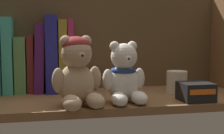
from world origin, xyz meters
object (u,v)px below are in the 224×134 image
object	(u,v)px
book_5	(40,58)
book_8	(69,55)
book_2	(9,55)
book_4	(31,64)
book_6	(51,54)
pillar_candle	(177,82)
small_product_box	(196,92)
teddy_bear_larger	(77,73)
teddy_bear_smaller	(124,77)
book_7	(62,56)
book_3	(21,65)

from	to	relation	value
book_5	book_8	world-z (taller)	book_8
book_2	book_5	xyz separation A→B (cm)	(8.83, 0.00, -0.86)
book_2	book_4	world-z (taller)	book_2
book_6	book_5	bearing A→B (deg)	180.00
book_4	book_8	distance (cm)	11.82
pillar_candle	small_product_box	xyz separation A→B (cm)	(0.55, -11.12, -0.89)
book_8	teddy_bear_larger	distance (cm)	22.98
teddy_bear_smaller	small_product_box	distance (cm)	19.15
book_5	pillar_candle	size ratio (longest dim) A/B	3.09
book_4	teddy_bear_larger	bearing A→B (deg)	-62.91
book_6	book_8	world-z (taller)	book_6
book_6	teddy_bear_smaller	size ratio (longest dim) A/B	1.46
book_2	book_6	bearing A→B (deg)	0.00
book_7	book_2	bearing A→B (deg)	180.00
teddy_bear_smaller	pillar_candle	distance (cm)	20.53
book_5	teddy_bear_smaller	bearing A→B (deg)	-45.04
book_5	book_8	distance (cm)	8.98
book_7	small_product_box	world-z (taller)	book_7
book_3	pillar_candle	xyz separation A→B (cm)	(44.56, -11.85, -4.90)
teddy_bear_larger	book_5	bearing A→B (deg)	111.65
book_8	pillar_candle	distance (cm)	33.23
book_3	teddy_bear_larger	distance (cm)	27.05
book_7	book_4	bearing A→B (deg)	180.00
book_3	book_5	distance (cm)	5.82
book_6	book_8	bearing A→B (deg)	0.00
book_3	book_2	bearing A→B (deg)	180.00
book_5	book_8	xyz separation A→B (cm)	(8.96, 0.00, 0.69)
book_3	book_4	distance (cm)	2.88
book_4	small_product_box	xyz separation A→B (cm)	(42.24, -22.97, -6.00)
pillar_candle	book_4	bearing A→B (deg)	164.13
book_8	teddy_bear_larger	xyz separation A→B (cm)	(0.10, -22.81, -2.78)
teddy_bear_larger	teddy_bear_smaller	world-z (taller)	teddy_bear_larger
book_6	teddy_bear_smaller	distance (cm)	27.88
book_3	book_5	size ratio (longest dim) A/B	0.81
book_7	pillar_candle	xyz separation A→B (cm)	(32.44, -11.85, -7.42)
book_3	book_4	bearing A→B (deg)	0.00
book_5	book_6	world-z (taller)	book_6
book_3	teddy_bear_smaller	bearing A→B (deg)	-38.46
small_product_box	book_5	bearing A→B (deg)	149.90
book_3	small_product_box	bearing A→B (deg)	-26.99
book_7	teddy_bear_larger	distance (cm)	23.09
book_4	book_8	bearing A→B (deg)	0.00
book_7	teddy_bear_smaller	size ratio (longest dim) A/B	1.38
book_4	teddy_bear_smaller	bearing A→B (deg)	-41.70
book_3	teddy_bear_larger	world-z (taller)	teddy_bear_larger
book_2	small_product_box	distance (cm)	54.31
book_8	pillar_candle	world-z (taller)	book_8
book_5	book_7	world-z (taller)	book_7
teddy_bear_smaller	small_product_box	world-z (taller)	teddy_bear_smaller
book_2	book_7	distance (cm)	15.47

